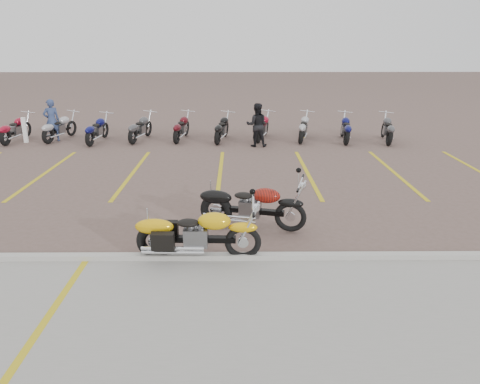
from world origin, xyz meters
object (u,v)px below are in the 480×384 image
Objects in this scene: flame_cruiser at (250,208)px; person_a at (52,120)px; yellow_cruiser at (196,235)px; bollard at (25,130)px; person_b at (257,125)px.

flame_cruiser is 1.36× the size of person_a.
bollard reaches higher than yellow_cruiser.
yellow_cruiser is at bearing 82.52° from person_b.
person_a reaches higher than yellow_cruiser.
person_a is 1.03× the size of person_b.
flame_cruiser is at bearing 88.14° from person_b.
person_b is (0.48, 8.20, 0.34)m from flame_cruiser.
yellow_cruiser is at bearing -110.72° from flame_cruiser.
bollard is (-7.64, 10.44, 0.02)m from yellow_cruiser.
person_b reaches higher than bollard.
bollard reaches higher than flame_cruiser.
bollard is (-9.17, 0.76, -0.32)m from person_b.
person_a reaches higher than flame_cruiser.
flame_cruiser is (1.05, 1.48, 0.00)m from yellow_cruiser.
bollard is at bearing -3.23° from person_b.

